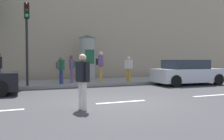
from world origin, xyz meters
The scene contains 12 objects.
ground_plane centered at (0.00, 0.00, 0.00)m, with size 80.00×80.00×0.00m, color #38383A.
sidewalk_curb centered at (0.00, 7.00, 0.07)m, with size 36.00×4.00×0.15m, color gray.
lane_markings centered at (0.00, 0.00, 0.00)m, with size 25.80×0.16×0.01m.
building_backdrop centered at (0.00, 12.00, 5.30)m, with size 36.00×5.00×10.61m, color tan.
traffic_light centered at (-2.67, 5.24, 2.89)m, with size 0.24×0.45×4.05m.
poster_column centered at (1.29, 8.06, 1.64)m, with size 1.12×1.12×2.95m.
pedestrian_near_pole centered at (-1.57, -0.75, 0.92)m, with size 0.33×0.55×1.59m.
pedestrian_with_bag centered at (-0.94, 5.66, 1.05)m, with size 0.41×0.66×1.51m.
pedestrian_with_backpack centered at (3.03, 5.46, 1.03)m, with size 0.37×0.57×1.52m.
pedestrian_tallest centered at (1.36, 5.76, 1.21)m, with size 0.50×0.50×1.78m.
pedestrian_in_dark_shirt centered at (-0.18, 6.30, 1.09)m, with size 0.48×0.61×1.58m.
parked_car_dark centered at (6.03, 3.83, 0.70)m, with size 4.18×2.02×1.45m.
Camera 1 is at (-3.48, -7.41, 1.41)m, focal length 39.01 mm.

